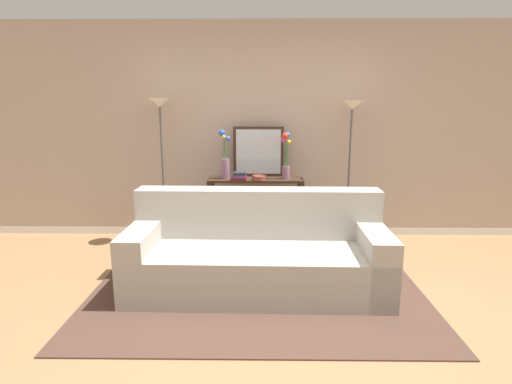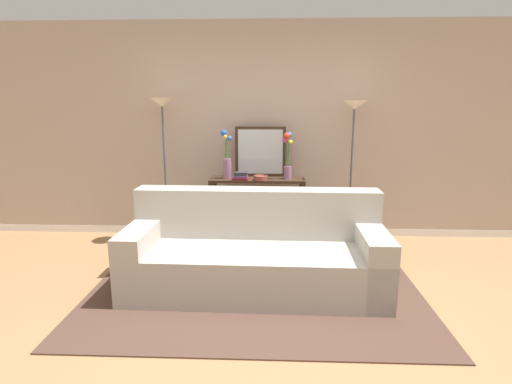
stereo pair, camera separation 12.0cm
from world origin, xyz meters
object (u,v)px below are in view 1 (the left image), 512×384
at_px(vase_tall_flowers, 225,160).
at_px(fruit_bowl, 259,178).
at_px(vase_short_flowers, 286,156).
at_px(console_table, 256,199).
at_px(wall_mirror, 258,152).
at_px(book_row_under_console, 233,237).
at_px(floor_lamp_right, 351,133).
at_px(floor_lamp_left, 161,130).
at_px(book_stack, 239,176).
at_px(couch, 257,256).

relative_size(vase_tall_flowers, fruit_bowl, 3.56).
bearing_deg(vase_short_flowers, console_table, 176.03).
distance_m(wall_mirror, book_row_under_console, 1.09).
bearing_deg(book_row_under_console, floor_lamp_right, -1.41).
relative_size(floor_lamp_left, floor_lamp_right, 1.02).
xyz_separation_m(wall_mirror, book_stack, (-0.22, -0.24, -0.26)).
bearing_deg(fruit_bowl, floor_lamp_left, 176.46).
relative_size(floor_lamp_left, wall_mirror, 2.84).
relative_size(console_table, floor_lamp_left, 0.65).
bearing_deg(floor_lamp_left, vase_tall_flowers, 1.39).
xyz_separation_m(floor_lamp_left, wall_mirror, (1.13, 0.18, -0.26)).
bearing_deg(console_table, fruit_bowl, -67.93).
xyz_separation_m(fruit_bowl, book_stack, (-0.23, 0.00, 0.01)).
relative_size(couch, vase_tall_flowers, 4.01).
height_order(couch, console_table, couch).
distance_m(console_table, floor_lamp_right, 1.36).
relative_size(floor_lamp_right, wall_mirror, 2.80).
xyz_separation_m(console_table, wall_mirror, (0.03, 0.14, 0.56)).
relative_size(couch, floor_lamp_left, 1.33).
bearing_deg(console_table, wall_mirror, 77.59).
bearing_deg(floor_lamp_left, couch, -48.04).
bearing_deg(vase_tall_flowers, vase_short_flowers, -0.70).
relative_size(couch, floor_lamp_right, 1.35).
height_order(console_table, book_stack, book_stack).
relative_size(console_table, vase_tall_flowers, 1.95).
distance_m(vase_short_flowers, fruit_bowl, 0.40).
xyz_separation_m(floor_lamp_left, floor_lamp_right, (2.19, -0.00, -0.02)).
height_order(console_table, fruit_bowl, fruit_bowl).
height_order(couch, book_stack, book_stack).
height_order(vase_tall_flowers, vase_short_flowers, vase_tall_flowers).
relative_size(floor_lamp_left, fruit_bowl, 10.69).
relative_size(vase_tall_flowers, book_row_under_console, 1.50).
relative_size(couch, book_stack, 11.83).
height_order(floor_lamp_right, book_stack, floor_lamp_right).
bearing_deg(floor_lamp_left, wall_mirror, 8.86).
bearing_deg(book_row_under_console, fruit_bowl, -18.23).
bearing_deg(book_row_under_console, vase_short_flowers, -2.24).
relative_size(console_table, book_stack, 5.77).
height_order(floor_lamp_left, fruit_bowl, floor_lamp_left).
distance_m(wall_mirror, vase_short_flowers, 0.36).
bearing_deg(floor_lamp_right, floor_lamp_left, 180.00).
relative_size(couch, book_row_under_console, 6.02).
xyz_separation_m(vase_short_flowers, book_row_under_console, (-0.63, 0.02, -1.01)).
xyz_separation_m(floor_lamp_left, book_row_under_console, (0.82, 0.03, -1.30)).
bearing_deg(floor_lamp_left, vase_short_flowers, 0.36).
relative_size(floor_lamp_left, vase_tall_flowers, 3.01).
distance_m(book_stack, book_row_under_console, 0.79).
distance_m(couch, wall_mirror, 1.63).
bearing_deg(floor_lamp_right, console_table, 178.24).
xyz_separation_m(console_table, book_stack, (-0.19, -0.10, 0.29)).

